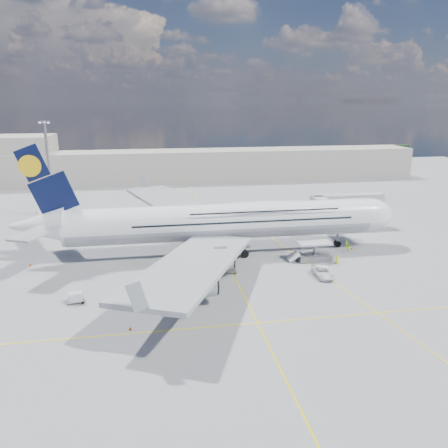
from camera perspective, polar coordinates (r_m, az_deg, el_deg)
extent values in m
plane|color=gray|center=(81.16, 1.02, -6.13)|extent=(300.00, 300.00, 0.00)
cube|color=yellow|center=(81.15, 1.02, -6.12)|extent=(0.25, 220.00, 0.01)
cube|color=yellow|center=(63.45, 4.41, -12.75)|extent=(120.00, 0.25, 0.01)
cube|color=yellow|center=(93.55, 8.36, -3.28)|extent=(14.16, 99.06, 0.01)
cylinder|color=white|center=(88.33, -0.15, 0.36)|extent=(62.00, 7.20, 7.20)
cylinder|color=#9EA0A5|center=(88.37, -0.15, 0.27)|extent=(60.76, 7.13, 7.13)
ellipsoid|color=white|center=(89.44, 4.92, 1.81)|extent=(36.00, 6.84, 3.76)
ellipsoid|color=white|center=(98.12, 18.02, 1.14)|extent=(11.52, 7.20, 7.20)
ellipsoid|color=black|center=(99.50, 19.70, 1.55)|extent=(3.84, 4.16, 1.44)
cone|color=white|center=(89.64, -23.14, -0.17)|extent=(10.00, 6.84, 6.84)
cube|color=#080F32|center=(87.37, -22.49, 5.44)|extent=(11.02, 0.46, 14.61)
cylinder|color=yellow|center=(87.50, -24.00, 6.96)|extent=(4.00, 0.60, 4.00)
cube|color=#999EA3|center=(107.06, -6.14, 2.35)|extent=(25.49, 39.15, 3.35)
cube|color=#999EA3|center=(68.85, -4.01, -5.26)|extent=(25.49, 39.15, 3.35)
cylinder|color=#B7BABF|center=(100.82, -2.99, 0.17)|extent=(5.20, 3.50, 3.50)
cylinder|color=#B7BABF|center=(110.56, -5.94, 1.51)|extent=(5.20, 3.50, 3.50)
cylinder|color=#B7BABF|center=(77.23, -0.83, -4.74)|extent=(5.20, 3.50, 3.50)
cylinder|color=#B7BABF|center=(67.05, -3.28, -8.06)|extent=(5.20, 3.50, 3.50)
cylinder|color=gray|center=(96.75, 14.63, -1.62)|extent=(0.44, 0.44, 3.80)
cylinder|color=black|center=(97.21, 14.57, -2.49)|extent=(1.30, 0.90, 1.30)
cylinder|color=gray|center=(89.66, -0.15, -2.47)|extent=(0.56, 0.56, 3.80)
cylinder|color=black|center=(93.11, -0.47, -2.71)|extent=(1.50, 0.90, 1.50)
cube|color=#B7B7BC|center=(103.09, 12.90, 2.38)|extent=(3.00, 10.00, 2.60)
cube|color=#B7B7BC|center=(110.75, 15.77, 3.09)|extent=(18.00, 3.00, 2.60)
cylinder|color=gray|center=(107.38, 13.17, 0.94)|extent=(0.80, 0.80, 7.10)
cylinder|color=black|center=(108.19, 13.07, -0.65)|extent=(0.90, 0.80, 0.90)
cylinder|color=gray|center=(115.14, 19.24, 1.45)|extent=(1.00, 1.00, 7.10)
cube|color=gray|center=(115.92, 19.11, -0.05)|extent=(2.00, 2.00, 0.80)
cylinder|color=#B7B7BC|center=(99.69, 13.72, 1.88)|extent=(3.60, 3.60, 2.80)
cube|color=silver|center=(87.11, 11.75, -2.47)|extent=(6.50, 3.20, 0.35)
cube|color=gray|center=(88.06, 11.64, -4.29)|extent=(6.50, 3.20, 1.10)
cube|color=gray|center=(87.56, 11.69, -3.37)|extent=(0.22, 1.99, 3.00)
cylinder|color=black|center=(86.19, 10.30, -4.80)|extent=(0.70, 0.30, 0.70)
cube|color=silver|center=(86.52, 9.05, -4.21)|extent=(2.16, 2.60, 1.60)
cylinder|color=gray|center=(123.12, -21.82, 6.35)|extent=(0.70, 0.70, 25.00)
cube|color=gray|center=(121.94, -22.44, 12.23)|extent=(3.00, 0.40, 0.60)
cube|color=#B2AD9E|center=(171.31, -4.85, 7.56)|extent=(180.00, 16.00, 12.00)
cube|color=#193814|center=(222.26, 4.60, 8.92)|extent=(160.00, 6.00, 8.00)
cube|color=gray|center=(67.16, -6.14, -10.82)|extent=(2.86, 2.08, 0.15)
cylinder|color=black|center=(66.71, -7.01, -11.15)|extent=(0.38, 0.15, 0.38)
cylinder|color=black|center=(67.72, -5.29, -10.66)|extent=(0.38, 0.15, 0.38)
cube|color=silver|center=(66.86, -6.16, -10.29)|extent=(2.18, 1.79, 1.28)
cube|color=gray|center=(77.61, -7.27, -7.06)|extent=(3.07, 2.30, 0.16)
cylinder|color=black|center=(77.13, -8.07, -7.33)|extent=(0.40, 0.16, 0.40)
cylinder|color=black|center=(78.20, -6.48, -6.94)|extent=(0.40, 0.16, 0.40)
cube|color=gray|center=(73.27, -3.86, -8.37)|extent=(3.04, 1.92, 0.17)
cylinder|color=black|center=(72.71, -4.72, -8.70)|extent=(0.42, 0.17, 0.42)
cylinder|color=black|center=(73.94, -3.02, -8.23)|extent=(0.42, 0.17, 0.42)
cube|color=gray|center=(72.55, -18.78, -9.50)|extent=(2.93, 1.93, 0.16)
cylinder|color=black|center=(72.31, -19.70, -9.78)|extent=(0.40, 0.16, 0.40)
cylinder|color=black|center=(72.91, -17.86, -9.39)|extent=(0.40, 0.16, 0.40)
cube|color=silver|center=(72.26, -18.83, -8.99)|extent=(2.20, 1.71, 1.35)
cube|color=gray|center=(80.85, 12.62, -6.37)|extent=(3.13, 2.59, 0.17)
cylinder|color=black|center=(80.02, 12.03, -6.66)|extent=(0.41, 0.17, 0.41)
cylinder|color=black|center=(81.77, 13.20, -6.24)|extent=(0.41, 0.17, 0.41)
cube|color=silver|center=(80.58, 12.65, -5.88)|extent=(2.44, 2.16, 1.38)
cube|color=gray|center=(80.04, 0.43, -6.14)|extent=(3.58, 2.18, 0.20)
cylinder|color=black|center=(79.27, -0.46, -6.48)|extent=(0.50, 0.20, 0.50)
cylinder|color=black|center=(80.95, 1.30, -5.99)|extent=(0.50, 0.20, 0.50)
cube|color=silver|center=(71.29, -2.73, -8.72)|extent=(3.16, 2.12, 1.35)
cube|color=black|center=(70.95, -2.74, -8.11)|extent=(1.35, 1.49, 0.52)
cylinder|color=black|center=(70.83, -3.51, -9.25)|extent=(0.66, 0.26, 0.66)
cylinder|color=black|center=(72.08, -1.95, -8.77)|extent=(0.66, 0.26, 0.66)
cube|color=gray|center=(112.17, -5.96, 0.54)|extent=(6.71, 3.63, 1.96)
cube|color=silver|center=(111.66, -6.33, 1.45)|extent=(5.11, 3.38, 2.15)
cube|color=silver|center=(112.11, -4.72, 1.03)|extent=(2.20, 2.57, 1.57)
cube|color=black|center=(112.12, -4.38, 1.15)|extent=(0.55, 1.95, 0.88)
cylinder|color=black|center=(111.35, -4.81, 0.22)|extent=(1.08, 0.34, 1.08)
cylinder|color=black|center=(113.27, -7.08, 0.43)|extent=(1.08, 0.34, 1.08)
cube|color=orange|center=(111.83, -6.32, 1.11)|extent=(5.17, 3.44, 0.49)
cube|color=gray|center=(114.00, -7.77, 0.80)|extent=(7.76, 4.92, 2.24)
cube|color=silver|center=(113.45, -8.21, 1.82)|extent=(5.99, 4.40, 2.46)
cube|color=silver|center=(113.85, -6.38, 1.36)|extent=(2.75, 3.09, 1.79)
cube|color=black|center=(113.84, -5.99, 1.48)|extent=(0.89, 2.17, 1.01)
cylinder|color=black|center=(112.97, -6.49, 0.45)|extent=(1.23, 0.39, 1.23)
cylinder|color=black|center=(115.33, -9.01, 0.67)|extent=(1.23, 0.39, 1.23)
imported|color=white|center=(80.13, 12.78, -6.22)|extent=(2.89, 5.81, 1.58)
imported|color=#A6DB17|center=(96.34, 15.73, -2.59)|extent=(0.78, 0.66, 1.81)
imported|color=#B4F81A|center=(93.87, 16.02, -3.07)|extent=(1.10, 0.97, 1.90)
imported|color=#9CEC18|center=(77.17, -2.30, -6.53)|extent=(0.68, 1.22, 1.97)
imported|color=#EBFF1A|center=(86.86, 14.52, -4.55)|extent=(0.99, 0.93, 1.70)
imported|color=#8BDC17|center=(74.48, -3.08, -7.46)|extent=(1.33, 1.03, 1.82)
cone|color=orange|center=(96.15, 16.37, -3.06)|extent=(0.47, 0.47, 0.59)
cube|color=orange|center=(96.24, 16.35, -3.21)|extent=(0.40, 0.40, 0.03)
cone|color=orange|center=(99.15, -5.77, -1.90)|extent=(0.48, 0.48, 0.61)
cube|color=orange|center=(99.23, -5.76, -2.06)|extent=(0.41, 0.41, 0.03)
cone|color=orange|center=(116.85, -9.50, 0.69)|extent=(0.50, 0.50, 0.64)
cube|color=orange|center=(116.93, -9.49, 0.55)|extent=(0.43, 0.43, 0.03)
cone|color=orange|center=(77.28, -9.61, -7.32)|extent=(0.39, 0.39, 0.50)
cube|color=orange|center=(77.37, -9.61, -7.48)|extent=(0.34, 0.34, 0.03)
cone|color=orange|center=(62.75, -12.18, -13.15)|extent=(0.44, 0.44, 0.56)
cube|color=orange|center=(62.88, -12.16, -13.36)|extent=(0.38, 0.38, 0.03)
cone|color=orange|center=(91.15, -23.98, -4.85)|extent=(0.45, 0.45, 0.57)
cube|color=orange|center=(91.24, -23.96, -5.01)|extent=(0.39, 0.39, 0.03)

